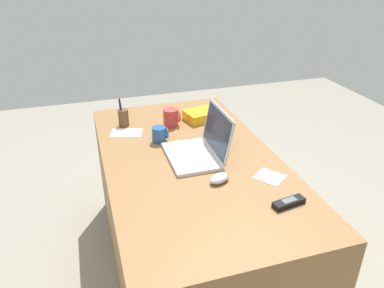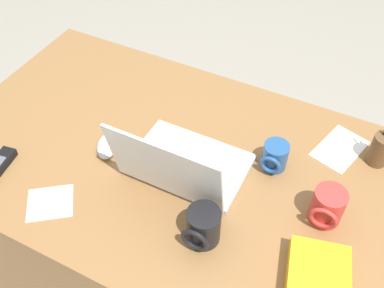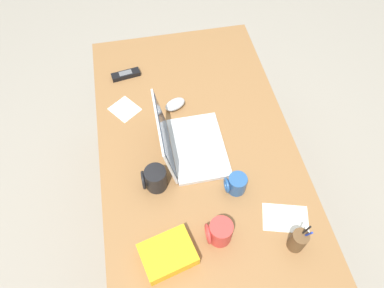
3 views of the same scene
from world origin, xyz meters
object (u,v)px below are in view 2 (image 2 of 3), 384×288
laptop (182,166)px  pen_holder (380,149)px  coffee_mug_spare (203,227)px  computer_mouse (107,146)px  snack_bag (318,281)px  coffee_mug_tall (327,206)px  coffee_mug_white (275,157)px

laptop → pen_holder: size_ratio=1.93×
laptop → coffee_mug_spare: 0.21m
laptop → computer_mouse: 0.25m
pen_holder → snack_bag: bearing=84.1°
coffee_mug_tall → coffee_mug_spare: coffee_mug_spare is taller
coffee_mug_white → snack_bag: bearing=125.2°
coffee_mug_spare → snack_bag: (-0.30, -0.00, -0.03)m
pen_holder → coffee_mug_spare: bearing=53.6°
coffee_mug_tall → coffee_mug_spare: size_ratio=0.98×
coffee_mug_tall → computer_mouse: bearing=5.0°
coffee_mug_tall → coffee_mug_spare: bearing=37.7°
computer_mouse → coffee_mug_spare: coffee_mug_spare is taller
coffee_mug_white → coffee_mug_spare: 0.32m
coffee_mug_spare → pen_holder: (-0.35, -0.47, -0.00)m
coffee_mug_tall → laptop: bearing=6.6°
laptop → coffee_mug_spare: laptop is taller
coffee_mug_white → coffee_mug_tall: (-0.18, 0.11, 0.01)m
laptop → pen_holder: bearing=-147.3°
computer_mouse → snack_bag: bearing=142.0°
coffee_mug_white → coffee_mug_tall: 0.21m
laptop → coffee_mug_tall: (-0.41, -0.05, 0.00)m
coffee_mug_white → snack_bag: size_ratio=0.46×
coffee_mug_white → pen_holder: pen_holder is taller
computer_mouse → coffee_mug_tall: (-0.66, -0.06, 0.03)m
computer_mouse → coffee_mug_spare: bearing=133.2°
coffee_mug_spare → snack_bag: bearing=-179.3°
laptop → coffee_mug_tall: bearing=-173.4°
snack_bag → pen_holder: bearing=-95.9°
coffee_mug_tall → pen_holder: 0.28m
coffee_mug_white → pen_holder: 0.31m
coffee_mug_white → coffee_mug_spare: coffee_mug_spare is taller
snack_bag → laptop: bearing=-19.1°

